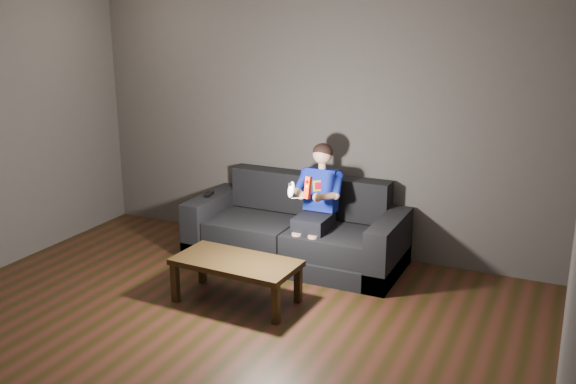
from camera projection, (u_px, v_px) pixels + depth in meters
The scene contains 8 objects.
floor at pixel (179, 356), 4.64m from camera, with size 5.00×5.00×0.00m, color black.
back_wall at pixel (314, 119), 6.45m from camera, with size 5.00×0.04×2.70m, color #3D3734.
sofa at pixel (297, 235), 6.33m from camera, with size 2.10×0.91×0.81m.
child at pixel (317, 197), 6.07m from camera, with size 0.46×0.56×1.12m.
wii_remote_red at pixel (308, 188), 5.60m from camera, with size 0.06×0.08×0.20m.
nunchuk_white at pixel (291, 190), 5.68m from camera, with size 0.08×0.11×0.16m.
wii_remote_black at pixel (209, 194), 6.56m from camera, with size 0.07×0.17×0.03m.
coffee_table at pixel (236, 266), 5.41m from camera, with size 1.07×0.57×0.38m.
Camera 1 is at (2.47, -3.41, 2.43)m, focal length 40.00 mm.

